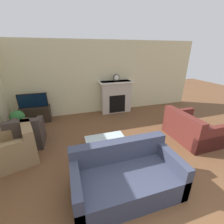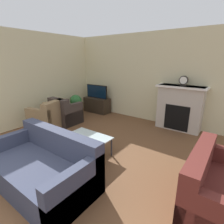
% 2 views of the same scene
% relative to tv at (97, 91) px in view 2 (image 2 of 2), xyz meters
% --- Properties ---
extents(wall_back, '(8.76, 0.06, 2.70)m').
position_rel_tv_xyz_m(wall_back, '(2.08, 0.33, 0.57)').
color(wall_back, beige).
rests_on(wall_back, ground_plane).
extents(wall_left, '(0.06, 7.89, 2.70)m').
position_rel_tv_xyz_m(wall_left, '(-0.83, -2.15, 0.57)').
color(wall_left, beige).
rests_on(wall_left, ground_plane).
extents(fireplace, '(1.29, 0.48, 1.24)m').
position_rel_tv_xyz_m(fireplace, '(2.97, 0.09, -0.13)').
color(fireplace, '#BCB2A3').
rests_on(fireplace, ground_plane).
extents(tv_stand, '(0.98, 0.43, 0.54)m').
position_rel_tv_xyz_m(tv_stand, '(0.00, 0.00, -0.51)').
color(tv_stand, '#2D2319').
rests_on(tv_stand, ground_plane).
extents(tv, '(0.92, 0.06, 0.48)m').
position_rel_tv_xyz_m(tv, '(0.00, 0.00, 0.00)').
color(tv, black).
rests_on(tv, tv_stand).
extents(couch_sectional, '(1.82, 0.97, 0.82)m').
position_rel_tv_xyz_m(couch_sectional, '(1.92, -3.53, -0.49)').
color(couch_sectional, '#33384C').
rests_on(couch_sectional, ground_plane).
extents(armchair_by_window, '(0.94, 0.98, 0.82)m').
position_rel_tv_xyz_m(armchair_by_window, '(-0.06, -2.06, -0.48)').
color(armchair_by_window, '#8C704C').
rests_on(armchair_by_window, ground_plane).
extents(armchair_accent, '(0.78, 0.72, 0.82)m').
position_rel_tv_xyz_m(armchair_accent, '(0.01, -1.50, -0.47)').
color(armchair_accent, '#3D332D').
rests_on(armchair_accent, ground_plane).
extents(coffee_table, '(0.94, 0.68, 0.40)m').
position_rel_tv_xyz_m(coffee_table, '(1.86, -2.50, -0.42)').
color(coffee_table, '#333338').
rests_on(coffee_table, ground_plane).
extents(potted_plant, '(0.41, 0.41, 0.73)m').
position_rel_tv_xyz_m(potted_plant, '(-0.34, -0.73, -0.31)').
color(potted_plant, '#47474C').
rests_on(potted_plant, ground_plane).
extents(mantel_clock, '(0.23, 0.07, 0.26)m').
position_rel_tv_xyz_m(mantel_clock, '(2.99, 0.09, 0.60)').
color(mantel_clock, '#28231E').
rests_on(mantel_clock, fireplace).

